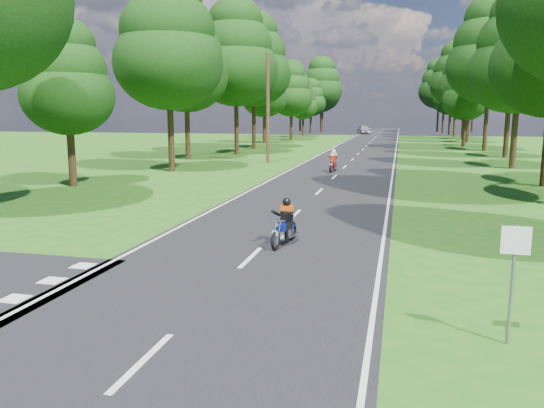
# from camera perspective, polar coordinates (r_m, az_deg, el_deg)

# --- Properties ---
(ground) EXTENTS (160.00, 160.00, 0.00)m
(ground) POSITION_cam_1_polar(r_m,az_deg,el_deg) (12.02, -4.95, -8.34)
(ground) COLOR #1A5B14
(ground) RESTS_ON ground
(main_road) EXTENTS (7.00, 140.00, 0.02)m
(main_road) POSITION_cam_1_polar(r_m,az_deg,el_deg) (61.05, 10.13, 6.16)
(main_road) COLOR black
(main_road) RESTS_ON ground
(road_markings) EXTENTS (7.40, 140.00, 0.01)m
(road_markings) POSITION_cam_1_polar(r_m,az_deg,el_deg) (59.19, 9.88, 6.07)
(road_markings) COLOR silver
(road_markings) RESTS_ON main_road
(treeline) EXTENTS (40.00, 115.35, 14.78)m
(treeline) POSITION_cam_1_polar(r_m,az_deg,el_deg) (71.07, 12.03, 13.25)
(treeline) COLOR black
(treeline) RESTS_ON ground
(telegraph_pole) EXTENTS (1.20, 0.26, 8.00)m
(telegraph_pole) POSITION_cam_1_polar(r_m,az_deg,el_deg) (40.01, -0.45, 10.29)
(telegraph_pole) COLOR #382616
(telegraph_pole) RESTS_ON ground
(road_sign) EXTENTS (0.45, 0.07, 2.00)m
(road_sign) POSITION_cam_1_polar(r_m,az_deg,el_deg) (9.31, 24.56, -5.99)
(road_sign) COLOR slate
(road_sign) RESTS_ON ground
(rider_near_blue) EXTENTS (0.77, 1.66, 1.33)m
(rider_near_blue) POSITION_cam_1_polar(r_m,az_deg,el_deg) (15.00, 1.33, -1.93)
(rider_near_blue) COLOR #0D1A91
(rider_near_blue) RESTS_ON main_road
(rider_far_red) EXTENTS (0.68, 1.72, 1.41)m
(rider_far_red) POSITION_cam_1_polar(r_m,az_deg,el_deg) (33.98, 6.58, 4.66)
(rider_far_red) COLOR #B10D1B
(rider_far_red) RESTS_ON main_road
(distant_car) EXTENTS (2.90, 4.81, 1.53)m
(distant_car) POSITION_cam_1_polar(r_m,az_deg,el_deg) (95.47, 9.86, 7.90)
(distant_car) COLOR #ACAEB3
(distant_car) RESTS_ON main_road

